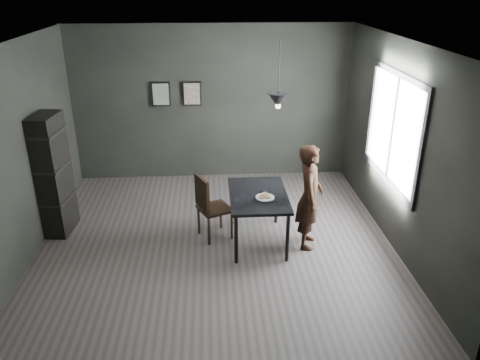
{
  "coord_description": "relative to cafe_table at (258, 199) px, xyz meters",
  "views": [
    {
      "loc": [
        -0.04,
        -5.83,
        3.53
      ],
      "look_at": [
        0.35,
        0.05,
        0.95
      ],
      "focal_mm": 35.0,
      "sensor_mm": 36.0,
      "label": 1
    }
  ],
  "objects": [
    {
      "name": "wood_chair",
      "position": [
        -0.69,
        0.14,
        -0.12
      ],
      "size": [
        0.56,
        0.56,
        0.98
      ],
      "rotation": [
        0.0,
        0.0,
        0.43
      ],
      "color": "black",
      "rests_on": "ground"
    },
    {
      "name": "framed_print_right",
      "position": [
        -0.95,
        2.47,
        0.93
      ],
      "size": [
        0.34,
        0.04,
        0.44
      ],
      "color": "black",
      "rests_on": "ground"
    },
    {
      "name": "cafe_table",
      "position": [
        0.0,
        0.0,
        0.0
      ],
      "size": [
        0.8,
        1.2,
        0.75
      ],
      "color": "black",
      "rests_on": "ground"
    },
    {
      "name": "back_wall",
      "position": [
        -0.6,
        2.5,
        0.73
      ],
      "size": [
        5.0,
        0.1,
        2.8
      ],
      "primitive_type": "cube",
      "color": "black",
      "rests_on": "ground"
    },
    {
      "name": "framed_print_left",
      "position": [
        -1.5,
        2.47,
        0.93
      ],
      "size": [
        0.34,
        0.04,
        0.44
      ],
      "color": "black",
      "rests_on": "ground"
    },
    {
      "name": "white_plate",
      "position": [
        0.08,
        -0.14,
        0.08
      ],
      "size": [
        0.23,
        0.23,
        0.01
      ],
      "primitive_type": "cylinder",
      "color": "white",
      "rests_on": "cafe_table"
    },
    {
      "name": "donut_pile",
      "position": [
        0.08,
        -0.14,
        0.12
      ],
      "size": [
        0.17,
        0.13,
        0.07
      ],
      "rotation": [
        0.0,
        0.0,
        -0.02
      ],
      "color": "#F4E1BE",
      "rests_on": "white_plate"
    },
    {
      "name": "pendant_lamp",
      "position": [
        0.25,
        0.1,
        1.38
      ],
      "size": [
        0.28,
        0.28,
        0.86
      ],
      "color": "black",
      "rests_on": "ground"
    },
    {
      "name": "ground",
      "position": [
        -0.6,
        0.0,
        -0.67
      ],
      "size": [
        5.0,
        5.0,
        0.0
      ],
      "primitive_type": "plane",
      "color": "#37312F",
      "rests_on": "ground"
    },
    {
      "name": "shelf_unit",
      "position": [
        -2.92,
        0.52,
        0.22
      ],
      "size": [
        0.4,
        0.63,
        1.79
      ],
      "primitive_type": "cube",
      "rotation": [
        0.0,
        0.0,
        -0.11
      ],
      "color": "black",
      "rests_on": "ground"
    },
    {
      "name": "window_assembly",
      "position": [
        1.87,
        0.2,
        0.93
      ],
      "size": [
        0.04,
        1.96,
        1.56
      ],
      "color": "white",
      "rests_on": "ground"
    },
    {
      "name": "ceiling",
      "position": [
        -0.6,
        0.0,
        2.13
      ],
      "size": [
        5.0,
        5.0,
        0.02
      ],
      "color": "silver",
      "rests_on": "ground"
    },
    {
      "name": "woman",
      "position": [
        0.69,
        -0.13,
        0.08
      ],
      "size": [
        0.48,
        0.62,
        1.5
      ],
      "primitive_type": "imported",
      "rotation": [
        0.0,
        0.0,
        1.34
      ],
      "color": "black",
      "rests_on": "ground"
    }
  ]
}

